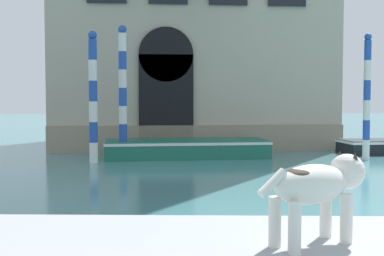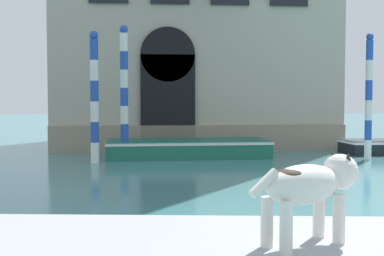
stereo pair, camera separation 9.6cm
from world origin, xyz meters
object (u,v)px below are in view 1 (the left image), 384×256
at_px(mooring_pole_0, 93,97).
at_px(mooring_pole_1, 367,96).
at_px(mooring_pole_2, 123,92).
at_px(dog_on_deck, 319,185).
at_px(boat_moored_near_palazzo, 186,148).

relative_size(mooring_pole_0, mooring_pole_1, 0.99).
bearing_deg(mooring_pole_2, dog_on_deck, -80.96).
distance_m(boat_moored_near_palazzo, mooring_pole_1, 5.58).
bearing_deg(boat_moored_near_palazzo, mooring_pole_0, -158.70).
xyz_separation_m(mooring_pole_1, mooring_pole_2, (-7.13, 0.62, 0.11)).
bearing_deg(mooring_pole_2, mooring_pole_1, -4.98).
bearing_deg(dog_on_deck, mooring_pole_1, 37.60).
bearing_deg(mooring_pole_1, mooring_pole_0, -179.89).
bearing_deg(mooring_pole_1, dog_on_deck, -115.43).
height_order(mooring_pole_0, mooring_pole_2, mooring_pole_2).
distance_m(dog_on_deck, boat_moored_near_palazzo, 12.26).
bearing_deg(mooring_pole_0, mooring_pole_2, 38.44).
bearing_deg(mooring_pole_0, boat_moored_near_palazzo, 23.22).
xyz_separation_m(dog_on_deck, mooring_pole_1, (5.27, 11.08, 0.71)).
relative_size(boat_moored_near_palazzo, mooring_pole_2, 1.27).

